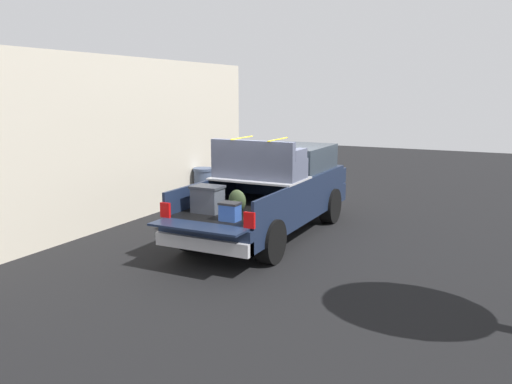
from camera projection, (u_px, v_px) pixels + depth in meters
name	position (u px, v px, depth m)	size (l,w,h in m)	color
ground_plane	(268.00, 235.00, 11.89)	(40.00, 40.00, 0.00)	black
pickup_truck	(275.00, 190.00, 12.04)	(6.05, 2.06, 2.23)	#162138
building_facade	(117.00, 141.00, 12.72)	(11.80, 0.36, 4.03)	beige
trash_can	(204.00, 184.00, 15.55)	(0.60, 0.60, 0.98)	#3F4C66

